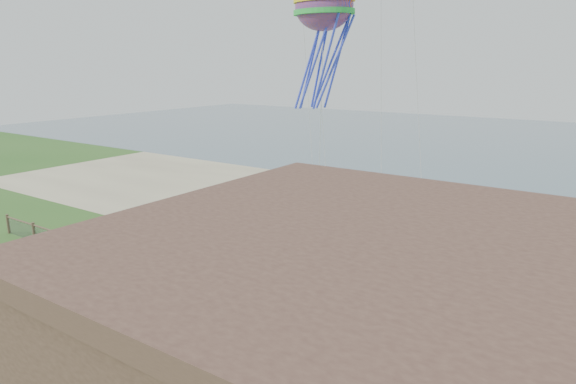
% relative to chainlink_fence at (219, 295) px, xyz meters
% --- Properties ---
extents(ground, '(160.00, 160.00, 0.00)m').
position_rel_chainlink_fence_xyz_m(ground, '(0.00, -6.00, -0.55)').
color(ground, '#2F5F20').
rests_on(ground, ground).
extents(sand_beach, '(72.00, 20.00, 0.02)m').
position_rel_chainlink_fence_xyz_m(sand_beach, '(0.00, 16.00, -0.55)').
color(sand_beach, tan).
rests_on(sand_beach, ground).
extents(ocean, '(160.00, 68.00, 0.02)m').
position_rel_chainlink_fence_xyz_m(ocean, '(0.00, 60.00, -0.55)').
color(ocean, slate).
rests_on(ocean, ground).
extents(chainlink_fence, '(36.20, 0.20, 1.25)m').
position_rel_chainlink_fence_xyz_m(chainlink_fence, '(0.00, 0.00, 0.00)').
color(chainlink_fence, '#4D3B2B').
rests_on(chainlink_fence, ground).
extents(octopus_kite, '(3.79, 3.02, 6.94)m').
position_rel_chainlink_fence_xyz_m(octopus_kite, '(0.40, 7.99, 11.04)').
color(octopus_kite, '#D64821').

